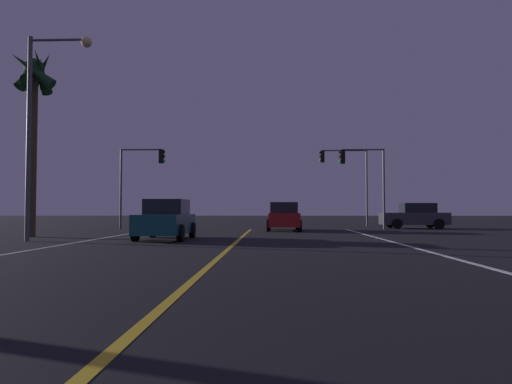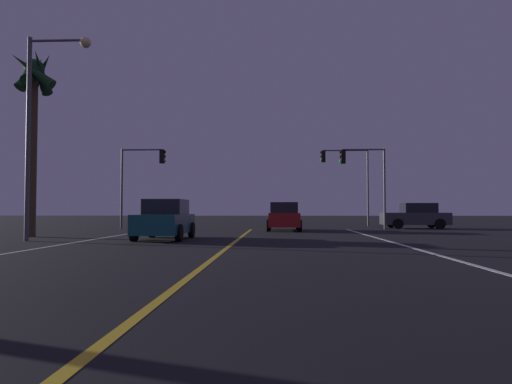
{
  "view_description": "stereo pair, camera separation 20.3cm",
  "coord_description": "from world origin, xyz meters",
  "px_view_note": "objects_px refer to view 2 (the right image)",
  "views": [
    {
      "loc": [
        1.43,
        1.06,
        1.26
      ],
      "look_at": [
        0.47,
        27.46,
        2.26
      ],
      "focal_mm": 32.94,
      "sensor_mm": 36.0,
      "label": 1
    },
    {
      "loc": [
        1.63,
        1.06,
        1.26
      ],
      "look_at": [
        0.47,
        27.46,
        2.26
      ],
      "focal_mm": 32.94,
      "sensor_mm": 36.0,
      "label": 2
    }
  ],
  "objects_px": {
    "car_ahead_far": "(284,217)",
    "traffic_light_near_left": "(143,169)",
    "car_crossing_side": "(416,216)",
    "street_lamp_left_mid": "(43,111)",
    "car_oncoming": "(165,220)",
    "palm_tree_left_mid": "(34,88)",
    "traffic_light_far_right": "(345,169)",
    "traffic_light_near_right": "(362,169)"
  },
  "relations": [
    {
      "from": "car_ahead_far",
      "to": "traffic_light_near_left",
      "type": "distance_m",
      "value": 9.92
    },
    {
      "from": "car_crossing_side",
      "to": "traffic_light_near_left",
      "type": "relative_size",
      "value": 0.82
    },
    {
      "from": "street_lamp_left_mid",
      "to": "car_oncoming",
      "type": "bearing_deg",
      "value": 16.95
    },
    {
      "from": "car_crossing_side",
      "to": "palm_tree_left_mid",
      "type": "bearing_deg",
      "value": 27.04
    },
    {
      "from": "car_ahead_far",
      "to": "palm_tree_left_mid",
      "type": "distance_m",
      "value": 15.08
    },
    {
      "from": "traffic_light_near_left",
      "to": "traffic_light_far_right",
      "type": "height_order",
      "value": "traffic_light_far_right"
    },
    {
      "from": "traffic_light_far_right",
      "to": "palm_tree_left_mid",
      "type": "distance_m",
      "value": 22.28
    },
    {
      "from": "traffic_light_far_right",
      "to": "palm_tree_left_mid",
      "type": "bearing_deg",
      "value": 41.44
    },
    {
      "from": "car_oncoming",
      "to": "street_lamp_left_mid",
      "type": "relative_size",
      "value": 0.52
    },
    {
      "from": "traffic_light_near_left",
      "to": "traffic_light_far_right",
      "type": "distance_m",
      "value": 15.07
    },
    {
      "from": "traffic_light_far_right",
      "to": "traffic_light_near_right",
      "type": "bearing_deg",
      "value": 93.02
    },
    {
      "from": "traffic_light_near_right",
      "to": "traffic_light_far_right",
      "type": "height_order",
      "value": "traffic_light_far_right"
    },
    {
      "from": "traffic_light_far_right",
      "to": "street_lamp_left_mid",
      "type": "xyz_separation_m",
      "value": [
        -14.65,
        -17.55,
        0.91
      ]
    },
    {
      "from": "car_ahead_far",
      "to": "car_crossing_side",
      "type": "xyz_separation_m",
      "value": [
        8.86,
        3.41,
        0.0
      ]
    },
    {
      "from": "car_crossing_side",
      "to": "traffic_light_near_left",
      "type": "xyz_separation_m",
      "value": [
        -18.07,
        -1.39,
        3.09
      ]
    },
    {
      "from": "traffic_light_near_left",
      "to": "traffic_light_far_right",
      "type": "bearing_deg",
      "value": 21.42
    },
    {
      "from": "street_lamp_left_mid",
      "to": "palm_tree_left_mid",
      "type": "height_order",
      "value": "palm_tree_left_mid"
    },
    {
      "from": "car_ahead_far",
      "to": "traffic_light_near_left",
      "type": "height_order",
      "value": "traffic_light_near_left"
    },
    {
      "from": "traffic_light_near_right",
      "to": "traffic_light_near_left",
      "type": "bearing_deg",
      "value": 0.0
    },
    {
      "from": "car_oncoming",
      "to": "palm_tree_left_mid",
      "type": "distance_m",
      "value": 9.15
    },
    {
      "from": "car_oncoming",
      "to": "palm_tree_left_mid",
      "type": "bearing_deg",
      "value": -102.68
    },
    {
      "from": "car_crossing_side",
      "to": "street_lamp_left_mid",
      "type": "bearing_deg",
      "value": 35.7
    },
    {
      "from": "car_oncoming",
      "to": "traffic_light_near_right",
      "type": "bearing_deg",
      "value": 135.96
    },
    {
      "from": "car_oncoming",
      "to": "traffic_light_far_right",
      "type": "xyz_separation_m",
      "value": [
        9.99,
        16.13,
        3.52
      ]
    },
    {
      "from": "traffic_light_near_left",
      "to": "palm_tree_left_mid",
      "type": "relative_size",
      "value": 0.6
    },
    {
      "from": "car_oncoming",
      "to": "car_ahead_far",
      "type": "bearing_deg",
      "value": 148.97
    },
    {
      "from": "traffic_light_near_left",
      "to": "traffic_light_far_right",
      "type": "xyz_separation_m",
      "value": [
        14.02,
        5.5,
        0.43
      ]
    },
    {
      "from": "traffic_light_near_right",
      "to": "street_lamp_left_mid",
      "type": "bearing_deg",
      "value": 38.88
    },
    {
      "from": "car_oncoming",
      "to": "car_crossing_side",
      "type": "bearing_deg",
      "value": 130.56
    },
    {
      "from": "car_oncoming",
      "to": "street_lamp_left_mid",
      "type": "height_order",
      "value": "street_lamp_left_mid"
    },
    {
      "from": "traffic_light_far_right",
      "to": "street_lamp_left_mid",
      "type": "relative_size",
      "value": 0.71
    },
    {
      "from": "car_crossing_side",
      "to": "palm_tree_left_mid",
      "type": "relative_size",
      "value": 0.49
    },
    {
      "from": "car_crossing_side",
      "to": "street_lamp_left_mid",
      "type": "height_order",
      "value": "street_lamp_left_mid"
    },
    {
      "from": "car_crossing_side",
      "to": "traffic_light_near_right",
      "type": "relative_size",
      "value": 0.83
    },
    {
      "from": "traffic_light_near_right",
      "to": "palm_tree_left_mid",
      "type": "xyz_separation_m",
      "value": [
        -16.88,
        -9.14,
        3.12
      ]
    },
    {
      "from": "traffic_light_near_right",
      "to": "traffic_light_near_left",
      "type": "relative_size",
      "value": 0.99
    },
    {
      "from": "street_lamp_left_mid",
      "to": "palm_tree_left_mid",
      "type": "distance_m",
      "value": 3.89
    },
    {
      "from": "traffic_light_near_left",
      "to": "car_oncoming",
      "type": "bearing_deg",
      "value": -69.22
    },
    {
      "from": "traffic_light_near_left",
      "to": "palm_tree_left_mid",
      "type": "distance_m",
      "value": 9.98
    },
    {
      "from": "traffic_light_far_right",
      "to": "traffic_light_near_left",
      "type": "bearing_deg",
      "value": 21.42
    },
    {
      "from": "traffic_light_far_right",
      "to": "car_oncoming",
      "type": "bearing_deg",
      "value": 58.23
    },
    {
      "from": "street_lamp_left_mid",
      "to": "palm_tree_left_mid",
      "type": "xyz_separation_m",
      "value": [
        -1.93,
        2.91,
        1.73
      ]
    }
  ]
}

